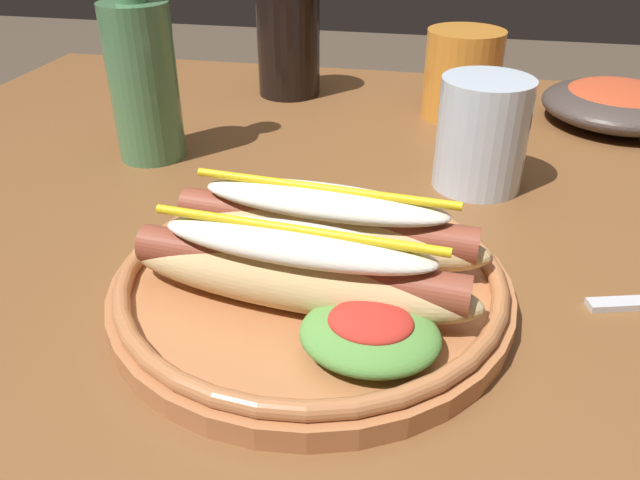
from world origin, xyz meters
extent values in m
cube|color=brown|center=(0.00, 0.00, 0.72)|extent=(1.11, 0.82, 0.04)
cylinder|color=brown|center=(-0.47, 0.32, 0.35)|extent=(0.06, 0.06, 0.70)
cylinder|color=#B77042|center=(-0.02, -0.17, 0.75)|extent=(0.28, 0.28, 0.02)
torus|color=#B77042|center=(-0.02, -0.17, 0.76)|extent=(0.27, 0.27, 0.01)
ellipsoid|color=tan|center=(-0.02, -0.20, 0.78)|extent=(0.24, 0.07, 0.04)
cylinder|color=brown|center=(-0.02, -0.20, 0.78)|extent=(0.22, 0.05, 0.03)
ellipsoid|color=silver|center=(-0.02, -0.20, 0.80)|extent=(0.18, 0.06, 0.02)
cylinder|color=yellow|center=(-0.02, -0.20, 0.81)|extent=(0.19, 0.02, 0.01)
ellipsoid|color=tan|center=(-0.02, -0.14, 0.78)|extent=(0.24, 0.07, 0.04)
cylinder|color=brown|center=(-0.02, -0.14, 0.78)|extent=(0.22, 0.05, 0.03)
ellipsoid|color=silver|center=(-0.02, -0.14, 0.80)|extent=(0.18, 0.06, 0.02)
cylinder|color=yellow|center=(-0.02, -0.14, 0.81)|extent=(0.19, 0.02, 0.01)
ellipsoid|color=#5B9942|center=(0.03, -0.24, 0.77)|extent=(0.08, 0.07, 0.02)
ellipsoid|color=red|center=(0.03, -0.24, 0.78)|extent=(0.05, 0.04, 0.01)
cylinder|color=black|center=(-0.15, 0.28, 0.81)|extent=(0.08, 0.08, 0.14)
cylinder|color=silver|center=(0.09, 0.04, 0.79)|extent=(0.08, 0.08, 0.10)
cylinder|color=orange|center=(0.08, 0.23, 0.79)|extent=(0.09, 0.09, 0.10)
cylinder|color=#4C7F51|center=(-0.24, 0.04, 0.82)|extent=(0.07, 0.07, 0.16)
ellipsoid|color=#423833|center=(0.26, 0.24, 0.76)|extent=(0.18, 0.18, 0.04)
ellipsoid|color=#B74223|center=(0.26, 0.24, 0.78)|extent=(0.12, 0.12, 0.02)
camera|label=1|loc=(0.06, -0.53, 1.00)|focal=35.28mm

